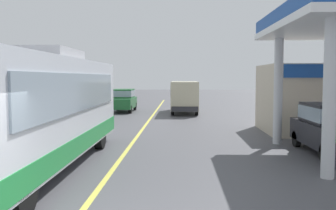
% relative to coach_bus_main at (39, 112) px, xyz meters
% --- Properties ---
extents(ground, '(120.00, 120.00, 0.00)m').
position_rel_coach_bus_main_xyz_m(ground, '(2.20, 14.79, -1.72)').
color(ground, '#4C4C51').
extents(lane_divider_stripe, '(0.16, 50.00, 0.01)m').
position_rel_coach_bus_main_xyz_m(lane_divider_stripe, '(2.20, 9.79, -1.72)').
color(lane_divider_stripe, '#D8CC4C').
rests_on(lane_divider_stripe, ground).
extents(coach_bus_main, '(2.60, 11.04, 3.69)m').
position_rel_coach_bus_main_xyz_m(coach_bus_main, '(0.00, 0.00, 0.00)').
color(coach_bus_main, silver).
rests_on(coach_bus_main, ground).
extents(car_at_pump, '(1.70, 4.20, 1.82)m').
position_rel_coach_bus_main_xyz_m(car_at_pump, '(9.61, 2.56, -0.71)').
color(car_at_pump, black).
rests_on(car_at_pump, ground).
extents(minibus_opposing_lane, '(2.04, 6.13, 2.44)m').
position_rel_coach_bus_main_xyz_m(minibus_opposing_lane, '(4.52, 18.37, -0.25)').
color(minibus_opposing_lane, '#BFB799').
rests_on(minibus_opposing_lane, ground).
extents(pedestrian_near_pump, '(0.55, 0.22, 1.66)m').
position_rel_coach_bus_main_xyz_m(pedestrian_near_pump, '(9.19, 1.52, -0.79)').
color(pedestrian_near_pump, '#33333F').
rests_on(pedestrian_near_pump, ground).
extents(pedestrian_by_shop, '(0.55, 0.22, 1.66)m').
position_rel_coach_bus_main_xyz_m(pedestrian_by_shop, '(8.79, 0.24, -0.79)').
color(pedestrian_by_shop, '#33333F').
rests_on(pedestrian_by_shop, ground).
extents(car_trailing_behind_bus, '(1.70, 4.20, 1.82)m').
position_rel_coach_bus_main_xyz_m(car_trailing_behind_bus, '(-0.39, 19.26, -0.71)').
color(car_trailing_behind_bus, '#1E602D').
rests_on(car_trailing_behind_bus, ground).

